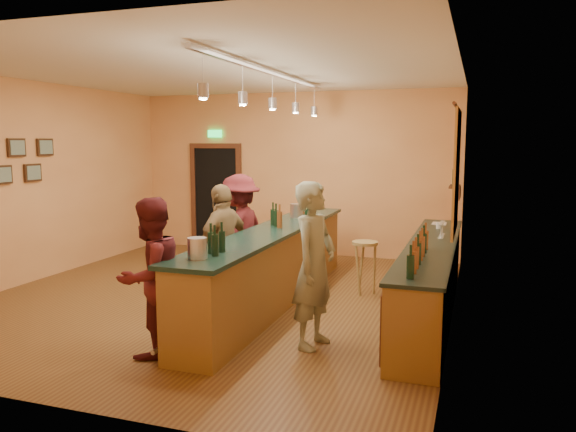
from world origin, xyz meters
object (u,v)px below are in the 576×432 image
(back_counter, at_px, (431,278))
(bar_stool, at_px, (365,251))
(customer_c, at_px, (240,233))
(customer_a, at_px, (150,277))
(bartender, at_px, (314,265))
(tasting_bar, at_px, (273,261))
(customer_b, at_px, (224,247))

(back_counter, distance_m, bar_stool, 1.24)
(customer_c, distance_m, bar_stool, 1.89)
(bar_stool, bearing_deg, back_counter, -35.46)
(customer_a, bearing_deg, bartender, 130.91)
(customer_c, xyz_separation_m, bar_stool, (1.84, 0.38, -0.24))
(bartender, bearing_deg, bar_stool, 7.55)
(back_counter, relative_size, bar_stool, 5.79)
(back_counter, relative_size, tasting_bar, 0.89)
(customer_a, height_order, customer_c, customer_c)
(tasting_bar, relative_size, customer_a, 3.04)
(customer_c, height_order, bar_stool, customer_c)
(tasting_bar, bearing_deg, customer_b, -142.68)
(back_counter, xyz_separation_m, customer_a, (-2.67, -2.38, 0.35))
(tasting_bar, distance_m, customer_b, 0.73)
(back_counter, distance_m, tasting_bar, 2.13)
(customer_a, bearing_deg, back_counter, 145.15)
(bar_stool, bearing_deg, bartender, -92.87)
(bartender, relative_size, customer_c, 1.04)
(customer_b, height_order, customer_c, customer_c)
(tasting_bar, xyz_separation_m, customer_c, (-0.73, 0.52, 0.27))
(bartender, height_order, customer_a, bartender)
(tasting_bar, relative_size, bartender, 2.80)
(customer_b, bearing_deg, bartender, 72.86)
(customer_b, relative_size, customer_c, 0.96)
(tasting_bar, relative_size, bar_stool, 6.49)
(back_counter, bearing_deg, customer_b, -167.33)
(customer_b, xyz_separation_m, customer_c, (-0.18, 0.94, 0.04))
(customer_c, bearing_deg, back_counter, 87.35)
(tasting_bar, bearing_deg, back_counter, 4.89)
(tasting_bar, height_order, customer_b, customer_b)
(tasting_bar, height_order, customer_a, customer_a)
(back_counter, relative_size, customer_a, 2.72)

